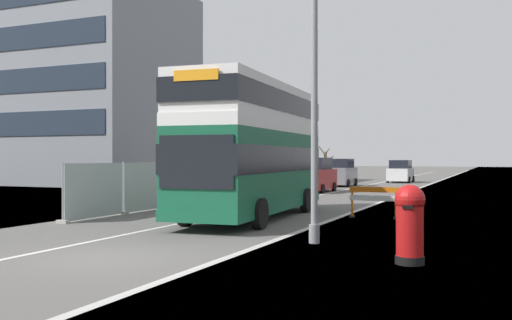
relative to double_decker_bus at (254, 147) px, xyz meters
The scene contains 13 objects.
ground 9.48m from the double_decker_bus, 84.27° to the right, with size 140.00×280.00×0.10m.
double_decker_bus is the anchor object (origin of this frame).
lamppost_foreground 6.65m from the double_decker_bus, 52.23° to the right, with size 0.29×0.70×8.23m.
red_pillar_postbox 10.08m from the double_decker_bus, 46.84° to the right, with size 0.65×0.65×1.70m.
roadworks_barrier 4.88m from the double_decker_bus, 22.47° to the left, with size 1.81×0.49×1.18m.
construction_site_fence 8.16m from the double_decker_bus, 131.92° to the left, with size 0.44×20.60×2.12m.
car_oncoming_near 16.95m from the double_decker_bus, 99.80° to the left, with size 2.10×4.39×2.28m.
car_receding_mid 24.97m from the double_decker_bus, 97.53° to the left, with size 2.03×3.87×2.18m.
car_receding_far 33.75m from the double_decker_bus, 90.08° to the left, with size 2.06×4.09×2.04m.
bare_tree_far_verge_near 21.88m from the double_decker_bus, 118.81° to the left, with size 2.63×2.36×6.01m.
bare_tree_far_verge_mid 35.88m from the double_decker_bus, 114.52° to the left, with size 2.63×2.53×4.55m.
bare_tree_far_verge_far 55.00m from the double_decker_bus, 103.62° to the left, with size 2.06×1.89×3.77m.
backdrop_office_block 35.19m from the double_decker_bus, 142.52° to the left, with size 20.27×13.73×16.90m.
Camera 1 is at (8.31, -10.68, 2.28)m, focal length 40.43 mm.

